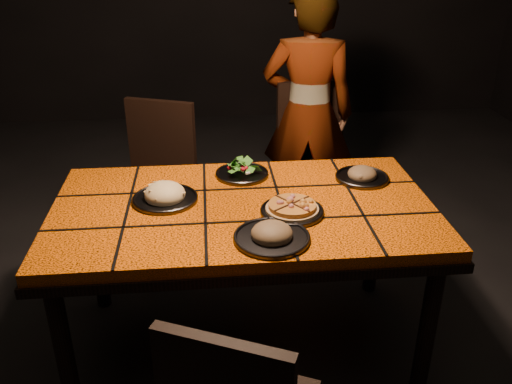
{
  "coord_description": "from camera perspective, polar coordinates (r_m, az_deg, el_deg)",
  "views": [
    {
      "loc": [
        -0.14,
        -2.03,
        1.8
      ],
      "look_at": [
        0.05,
        -0.03,
        0.82
      ],
      "focal_mm": 38.0,
      "sensor_mm": 36.0,
      "label": 1
    }
  ],
  "objects": [
    {
      "name": "room_shell",
      "position": [
        2.05,
        -1.6,
        17.63
      ],
      "size": [
        6.04,
        7.04,
        3.08
      ],
      "color": "black",
      "rests_on": "ground"
    },
    {
      "name": "dining_table",
      "position": [
        2.32,
        -1.35,
        -3.03
      ],
      "size": [
        1.62,
        0.92,
        0.75
      ],
      "color": "#FF6808",
      "rests_on": "ground"
    },
    {
      "name": "chair_far_left",
      "position": [
        3.2,
        -10.46,
        2.2
      ],
      "size": [
        0.54,
        0.54,
        0.92
      ],
      "rotation": [
        0.0,
        0.0,
        -0.37
      ],
      "color": "black",
      "rests_on": "ground"
    },
    {
      "name": "chair_far_right",
      "position": [
        3.42,
        6.15,
        4.42
      ],
      "size": [
        0.47,
        0.47,
        0.96
      ],
      "rotation": [
        0.0,
        0.0,
        0.1
      ],
      "color": "black",
      "rests_on": "ground"
    },
    {
      "name": "diner",
      "position": [
        3.38,
        5.49,
        8.18
      ],
      "size": [
        0.62,
        0.47,
        1.54
      ],
      "primitive_type": "imported",
      "rotation": [
        0.0,
        0.0,
        2.96
      ],
      "color": "brown",
      "rests_on": "ground"
    },
    {
      "name": "plate_pizza",
      "position": [
        2.21,
        3.82,
        -1.84
      ],
      "size": [
        0.3,
        0.3,
        0.04
      ],
      "color": "#323237",
      "rests_on": "dining_table"
    },
    {
      "name": "plate_pasta",
      "position": [
        2.34,
        -9.57,
        -0.37
      ],
      "size": [
        0.28,
        0.28,
        0.09
      ],
      "color": "#323237",
      "rests_on": "dining_table"
    },
    {
      "name": "plate_salad",
      "position": [
        2.54,
        -1.49,
        2.26
      ],
      "size": [
        0.25,
        0.25,
        0.07
      ],
      "color": "#323237",
      "rests_on": "dining_table"
    },
    {
      "name": "plate_mushroom_a",
      "position": [
        2.02,
        1.68,
        -4.44
      ],
      "size": [
        0.29,
        0.29,
        0.09
      ],
      "color": "#323237",
      "rests_on": "dining_table"
    },
    {
      "name": "plate_mushroom_b",
      "position": [
        2.55,
        11.11,
        1.78
      ],
      "size": [
        0.25,
        0.25,
        0.08
      ],
      "color": "#323237",
      "rests_on": "dining_table"
    }
  ]
}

